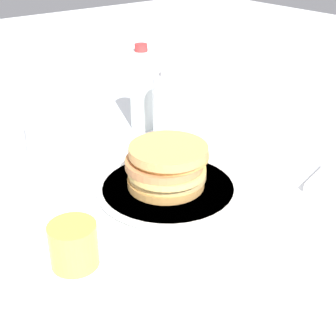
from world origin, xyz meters
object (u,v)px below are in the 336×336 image
(pancake_stack, at_px, (167,166))
(cream_jug, at_px, (59,152))
(plate, at_px, (168,188))
(water_bottle_near, at_px, (168,111))
(water_bottle_mid, at_px, (6,128))
(water_bottle_far, at_px, (142,90))
(juice_glass, at_px, (74,245))

(pancake_stack, distance_m, cream_jug, 0.24)
(plate, distance_m, water_bottle_near, 0.24)
(plate, bearing_deg, water_bottle_mid, -56.83)
(water_bottle_far, bearing_deg, pancake_stack, 62.99)
(cream_jug, bearing_deg, water_bottle_near, 177.76)
(juice_glass, distance_m, water_bottle_far, 0.57)
(plate, height_order, cream_jug, cream_jug)
(pancake_stack, bearing_deg, plate, 91.59)
(pancake_stack, xyz_separation_m, water_bottle_far, (-0.15, -0.30, 0.05))
(plate, distance_m, water_bottle_mid, 0.39)
(plate, xyz_separation_m, water_bottle_far, (-0.15, -0.30, 0.10))
(juice_glass, bearing_deg, cream_jug, -112.60)
(water_bottle_near, xyz_separation_m, water_bottle_far, (-0.01, -0.13, 0.02))
(water_bottle_far, bearing_deg, water_bottle_near, 84.22)
(water_bottle_mid, xyz_separation_m, water_bottle_far, (-0.36, 0.02, 0.02))
(plate, height_order, water_bottle_mid, water_bottle_mid)
(water_bottle_far, bearing_deg, plate, 63.25)
(juice_glass, relative_size, water_bottle_far, 0.35)
(juice_glass, bearing_deg, water_bottle_mid, -97.45)
(juice_glass, relative_size, cream_jug, 0.55)
(juice_glass, bearing_deg, water_bottle_near, -146.71)
(cream_jug, height_order, water_bottle_far, water_bottle_far)
(pancake_stack, distance_m, water_bottle_far, 0.34)
(cream_jug, relative_size, water_bottle_mid, 0.76)
(plate, height_order, water_bottle_far, water_bottle_far)
(water_bottle_near, bearing_deg, water_bottle_mid, -22.22)
(pancake_stack, relative_size, juice_glass, 2.19)
(pancake_stack, bearing_deg, water_bottle_near, -128.99)
(water_bottle_near, relative_size, water_bottle_far, 0.86)
(cream_jug, bearing_deg, pancake_stack, 128.54)
(plate, distance_m, water_bottle_far, 0.35)
(plate, xyz_separation_m, water_bottle_mid, (0.21, -0.32, 0.08))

